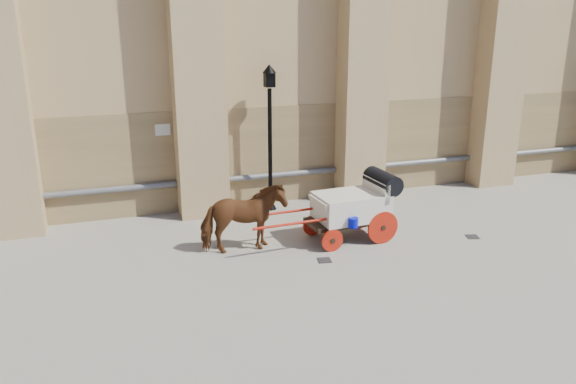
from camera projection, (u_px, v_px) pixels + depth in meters
name	position (u px, v px, depth m)	size (l,w,h in m)	color
ground	(273.00, 256.00, 13.57)	(90.00, 90.00, 0.00)	gray
horse	(243.00, 219.00, 13.59)	(2.03, 0.92, 1.71)	brown
carriage	(356.00, 204.00, 14.41)	(4.00, 1.46, 1.73)	black
street_lamp	(270.00, 134.00, 16.27)	(0.40, 0.40, 4.28)	black
drain_grate_near	(324.00, 260.00, 13.31)	(0.32, 0.32, 0.01)	black
drain_grate_far	(472.00, 237.00, 14.74)	(0.32, 0.32, 0.01)	black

